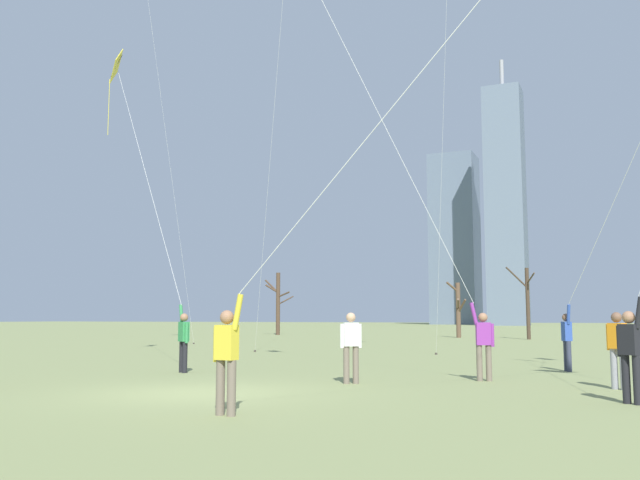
{
  "coord_description": "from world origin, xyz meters",
  "views": [
    {
      "loc": [
        7.8,
        -11.89,
        1.5
      ],
      "look_at": [
        0.0,
        6.0,
        3.71
      ],
      "focal_mm": 38.65,
      "sensor_mm": 36.0,
      "label": 1
    }
  ],
  "objects_px": {
    "bare_tree_far_right_edge": "(458,308)",
    "bare_tree_right_of_center": "(527,300)",
    "kite_flyer_far_back_blue": "(453,277)",
    "kite_flyer_foreground_right_yellow": "(161,248)",
    "kite_flyer_midfield_center_white": "(605,248)",
    "kite_flyer_midfield_right_green": "(364,180)",
    "bystander_far_off_by_trees": "(618,346)",
    "bare_tree_leftmost": "(278,302)",
    "bystander_strolling_midfield": "(351,344)"
  },
  "relations": [
    {
      "from": "kite_flyer_foreground_right_yellow",
      "to": "kite_flyer_far_back_blue",
      "type": "xyz_separation_m",
      "value": [
        9.04,
        -0.41,
        -1.13
      ]
    },
    {
      "from": "kite_flyer_midfield_right_green",
      "to": "bystander_strolling_midfield",
      "type": "bearing_deg",
      "value": 112.87
    },
    {
      "from": "bystander_strolling_midfield",
      "to": "kite_flyer_midfield_center_white",
      "type": "bearing_deg",
      "value": 39.81
    },
    {
      "from": "bystander_far_off_by_trees",
      "to": "bare_tree_far_right_edge",
      "type": "distance_m",
      "value": 37.87
    },
    {
      "from": "kite_flyer_foreground_right_yellow",
      "to": "bystander_strolling_midfield",
      "type": "height_order",
      "value": "kite_flyer_foreground_right_yellow"
    },
    {
      "from": "kite_flyer_foreground_right_yellow",
      "to": "bare_tree_right_of_center",
      "type": "distance_m",
      "value": 33.38
    },
    {
      "from": "bystander_strolling_midfield",
      "to": "kite_flyer_far_back_blue",
      "type": "bearing_deg",
      "value": 42.89
    },
    {
      "from": "bystander_far_off_by_trees",
      "to": "kite_flyer_far_back_blue",
      "type": "bearing_deg",
      "value": 167.55
    },
    {
      "from": "kite_flyer_midfield_center_white",
      "to": "bare_tree_far_right_edge",
      "type": "relative_size",
      "value": 3.33
    },
    {
      "from": "kite_flyer_far_back_blue",
      "to": "bystander_far_off_by_trees",
      "type": "bearing_deg",
      "value": -12.45
    },
    {
      "from": "kite_flyer_far_back_blue",
      "to": "bare_tree_leftmost",
      "type": "bearing_deg",
      "value": 122.58
    },
    {
      "from": "kite_flyer_midfield_right_green",
      "to": "bare_tree_leftmost",
      "type": "height_order",
      "value": "kite_flyer_midfield_right_green"
    },
    {
      "from": "bare_tree_far_right_edge",
      "to": "kite_flyer_midfield_right_green",
      "type": "bearing_deg",
      "value": -79.48
    },
    {
      "from": "kite_flyer_far_back_blue",
      "to": "bystander_strolling_midfield",
      "type": "xyz_separation_m",
      "value": [
        -1.99,
        -1.84,
        -1.58
      ]
    },
    {
      "from": "kite_flyer_foreground_right_yellow",
      "to": "kite_flyer_far_back_blue",
      "type": "relative_size",
      "value": 0.95
    },
    {
      "from": "bystander_far_off_by_trees",
      "to": "bare_tree_leftmost",
      "type": "distance_m",
      "value": 47.28
    },
    {
      "from": "kite_flyer_midfield_center_white",
      "to": "bare_tree_right_of_center",
      "type": "xyz_separation_m",
      "value": [
        -5.66,
        30.39,
        -0.62
      ]
    },
    {
      "from": "kite_flyer_far_back_blue",
      "to": "bare_tree_leftmost",
      "type": "distance_m",
      "value": 44.52
    },
    {
      "from": "kite_flyer_midfield_right_green",
      "to": "kite_flyer_foreground_right_yellow",
      "type": "height_order",
      "value": "kite_flyer_midfield_right_green"
    },
    {
      "from": "bare_tree_right_of_center",
      "to": "kite_flyer_midfield_right_green",
      "type": "bearing_deg",
      "value": -86.3
    },
    {
      "from": "bare_tree_right_of_center",
      "to": "bare_tree_leftmost",
      "type": "relative_size",
      "value": 0.93
    },
    {
      "from": "bare_tree_far_right_edge",
      "to": "bystander_far_off_by_trees",
      "type": "bearing_deg",
      "value": -72.78
    },
    {
      "from": "bystander_far_off_by_trees",
      "to": "bystander_strolling_midfield",
      "type": "height_order",
      "value": "same"
    },
    {
      "from": "kite_flyer_foreground_right_yellow",
      "to": "bare_tree_far_right_edge",
      "type": "height_order",
      "value": "kite_flyer_foreground_right_yellow"
    },
    {
      "from": "kite_flyer_midfield_right_green",
      "to": "bare_tree_far_right_edge",
      "type": "relative_size",
      "value": 3.13
    },
    {
      "from": "kite_flyer_far_back_blue",
      "to": "bystander_far_off_by_trees",
      "type": "relative_size",
      "value": 7.78
    },
    {
      "from": "bystander_far_off_by_trees",
      "to": "bare_tree_right_of_center",
      "type": "bearing_deg",
      "value": 99.84
    },
    {
      "from": "kite_flyer_foreground_right_yellow",
      "to": "bare_tree_far_right_edge",
      "type": "xyz_separation_m",
      "value": [
        1.49,
        34.93,
        -1.41
      ]
    },
    {
      "from": "bare_tree_leftmost",
      "to": "kite_flyer_midfield_center_white",
      "type": "bearing_deg",
      "value": -51.79
    },
    {
      "from": "kite_flyer_midfield_right_green",
      "to": "bystander_far_off_by_trees",
      "type": "bearing_deg",
      "value": 64.11
    },
    {
      "from": "kite_flyer_foreground_right_yellow",
      "to": "bystander_far_off_by_trees",
      "type": "relative_size",
      "value": 7.39
    },
    {
      "from": "bystander_strolling_midfield",
      "to": "bare_tree_right_of_center",
      "type": "relative_size",
      "value": 0.32
    },
    {
      "from": "bare_tree_far_right_edge",
      "to": "bare_tree_right_of_center",
      "type": "height_order",
      "value": "bare_tree_right_of_center"
    },
    {
      "from": "kite_flyer_foreground_right_yellow",
      "to": "bystander_far_off_by_trees",
      "type": "height_order",
      "value": "kite_flyer_foreground_right_yellow"
    },
    {
      "from": "kite_flyer_midfield_right_green",
      "to": "bystander_strolling_midfield",
      "type": "xyz_separation_m",
      "value": [
        -2.39,
        5.67,
        -2.6
      ]
    },
    {
      "from": "kite_flyer_midfield_right_green",
      "to": "bare_tree_far_right_edge",
      "type": "height_order",
      "value": "kite_flyer_midfield_right_green"
    },
    {
      "from": "kite_flyer_far_back_blue",
      "to": "kite_flyer_foreground_right_yellow",
      "type": "bearing_deg",
      "value": 177.39
    },
    {
      "from": "kite_flyer_midfield_center_white",
      "to": "bare_tree_far_right_edge",
      "type": "distance_m",
      "value": 34.48
    },
    {
      "from": "kite_flyer_foreground_right_yellow",
      "to": "bare_tree_right_of_center",
      "type": "height_order",
      "value": "kite_flyer_foreground_right_yellow"
    },
    {
      "from": "bystander_far_off_by_trees",
      "to": "bare_tree_far_right_edge",
      "type": "height_order",
      "value": "bare_tree_far_right_edge"
    },
    {
      "from": "kite_flyer_midfield_right_green",
      "to": "kite_flyer_midfield_center_white",
      "type": "distance_m",
      "value": 10.64
    },
    {
      "from": "kite_flyer_foreground_right_yellow",
      "to": "kite_flyer_midfield_center_white",
      "type": "relative_size",
      "value": 0.85
    },
    {
      "from": "kite_flyer_midfield_center_white",
      "to": "bare_tree_right_of_center",
      "type": "height_order",
      "value": "kite_flyer_midfield_center_white"
    },
    {
      "from": "bystander_strolling_midfield",
      "to": "bare_tree_far_right_edge",
      "type": "bearing_deg",
      "value": 98.51
    },
    {
      "from": "kite_flyer_foreground_right_yellow",
      "to": "kite_flyer_midfield_right_green",
      "type": "bearing_deg",
      "value": -40.0
    },
    {
      "from": "kite_flyer_foreground_right_yellow",
      "to": "bare_tree_leftmost",
      "type": "relative_size",
      "value": 2.19
    },
    {
      "from": "kite_flyer_foreground_right_yellow",
      "to": "bystander_strolling_midfield",
      "type": "relative_size",
      "value": 7.39
    },
    {
      "from": "bare_tree_right_of_center",
      "to": "bare_tree_leftmost",
      "type": "height_order",
      "value": "bare_tree_leftmost"
    },
    {
      "from": "kite_flyer_midfield_center_white",
      "to": "bystander_far_off_by_trees",
      "type": "height_order",
      "value": "kite_flyer_midfield_center_white"
    },
    {
      "from": "kite_flyer_midfield_center_white",
      "to": "bare_tree_far_right_edge",
      "type": "xyz_separation_m",
      "value": [
        -10.99,
        32.66,
        -1.12
      ]
    }
  ]
}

